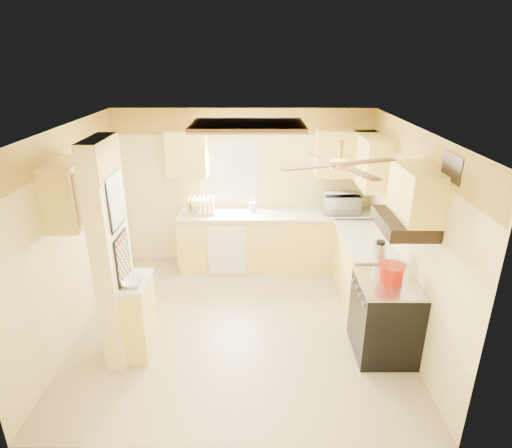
{
  "coord_description": "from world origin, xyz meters",
  "views": [
    {
      "loc": [
        0.21,
        -4.68,
        3.26
      ],
      "look_at": [
        0.2,
        0.35,
        1.25
      ],
      "focal_mm": 30.0,
      "sensor_mm": 36.0,
      "label": 1
    }
  ],
  "objects_px": {
    "kettle": "(380,251)",
    "bowl": "(133,283)",
    "dutch_oven": "(391,273)",
    "microwave": "(341,204)",
    "stove": "(385,317)"
  },
  "relations": [
    {
      "from": "kettle",
      "to": "bowl",
      "type": "bearing_deg",
      "value": -167.18
    },
    {
      "from": "dutch_oven",
      "to": "kettle",
      "type": "height_order",
      "value": "kettle"
    },
    {
      "from": "microwave",
      "to": "bowl",
      "type": "xyz_separation_m",
      "value": [
        -2.65,
        -2.26,
        -0.12
      ]
    },
    {
      "from": "bowl",
      "to": "dutch_oven",
      "type": "relative_size",
      "value": 0.79
    },
    {
      "from": "stove",
      "to": "bowl",
      "type": "height_order",
      "value": "bowl"
    },
    {
      "from": "microwave",
      "to": "bowl",
      "type": "height_order",
      "value": "microwave"
    },
    {
      "from": "stove",
      "to": "bowl",
      "type": "relative_size",
      "value": 3.93
    },
    {
      "from": "bowl",
      "to": "dutch_oven",
      "type": "bearing_deg",
      "value": 3.04
    },
    {
      "from": "bowl",
      "to": "kettle",
      "type": "xyz_separation_m",
      "value": [
        2.82,
        0.64,
        0.08
      ]
    },
    {
      "from": "stove",
      "to": "bowl",
      "type": "xyz_separation_m",
      "value": [
        -2.8,
        -0.11,
        0.51
      ]
    },
    {
      "from": "microwave",
      "to": "dutch_oven",
      "type": "distance_m",
      "value": 2.12
    },
    {
      "from": "microwave",
      "to": "bowl",
      "type": "bearing_deg",
      "value": 39.82
    },
    {
      "from": "microwave",
      "to": "dutch_oven",
      "type": "xyz_separation_m",
      "value": [
        0.16,
        -2.12,
        -0.08
      ]
    },
    {
      "from": "stove",
      "to": "dutch_oven",
      "type": "distance_m",
      "value": 0.56
    },
    {
      "from": "stove",
      "to": "kettle",
      "type": "distance_m",
      "value": 0.79
    }
  ]
}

